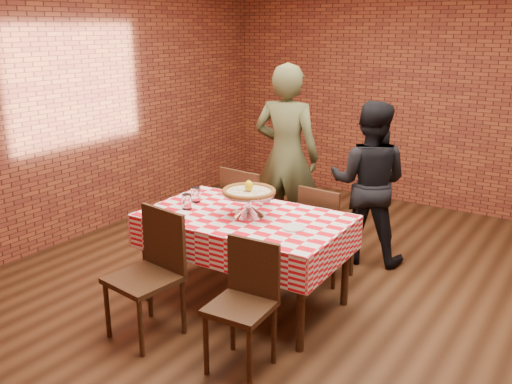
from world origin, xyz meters
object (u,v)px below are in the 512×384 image
chair_near_right (240,310)px  table (245,260)px  pizza (249,192)px  water_glass_left (187,202)px  chair_far_left (254,214)px  pizza_stand (249,204)px  diner_olive (286,156)px  water_glass_right (196,195)px  chair_near_left (143,277)px  diner_black (369,183)px  condiment_caddy (266,197)px  chair_far_right (328,232)px

chair_near_right → table: bearing=118.7°
pizza → chair_near_right: size_ratio=0.49×
water_glass_left → chair_far_left: (0.06, 0.88, -0.35)m
pizza_stand → diner_olive: diner_olive is taller
water_glass_right → diner_olive: 1.27m
water_glass_right → pizza: bearing=-4.0°
water_glass_left → pizza_stand: bearing=15.8°
chair_near_left → pizza: bearing=73.7°
water_glass_left → diner_black: diner_black is taller
pizza_stand → condiment_caddy: 0.30m
chair_far_right → diner_olive: (-0.74, 0.52, 0.49)m
chair_far_right → diner_black: diner_black is taller
table → chair_far_right: (0.34, 0.79, 0.06)m
table → water_glass_right: size_ratio=12.60×
water_glass_left → condiment_caddy: condiment_caddy is taller
chair_near_right → diner_black: (-0.03, 2.12, 0.34)m
pizza → diner_olive: (-0.43, 1.30, -0.03)m
pizza → chair_near_left: (-0.35, -0.82, -0.49)m
diner_black → diner_olive: bearing=-9.3°
pizza → chair_far_right: 0.98m
diner_olive → table: bearing=96.3°
pizza → diner_black: diner_black is taller
table → condiment_caddy: bearing=90.2°
chair_near_left → diner_black: bearing=76.9°
table → chair_far_right: chair_far_right is taller
water_glass_right → diner_olive: bearing=83.8°
chair_near_left → water_glass_right: bearing=111.0°
chair_near_left → chair_near_right: size_ratio=1.08×
water_glass_right → chair_far_left: size_ratio=0.13×
table → chair_far_left: size_ratio=1.68×
chair_near_left → chair_far_left: size_ratio=0.99×
chair_far_left → diner_black: size_ratio=0.61×
chair_near_right → diner_olive: (-0.90, 2.07, 0.49)m
water_glass_left → diner_black: (0.94, 1.50, -0.05)m
pizza → water_glass_left: pizza is taller
pizza_stand → chair_far_left: (-0.45, 0.73, -0.38)m
water_glass_left → diner_olive: (0.08, 1.44, 0.10)m
water_glass_right → chair_near_right: water_glass_right is taller
water_glass_right → chair_near_left: (0.22, -0.86, -0.36)m
pizza → chair_near_left: pizza is taller
water_glass_right → condiment_caddy: (0.54, 0.26, 0.01)m
water_glass_left → diner_olive: diner_olive is taller
diner_olive → condiment_caddy: bearing=101.1°
chair_far_left → chair_far_right: size_ratio=1.08×
chair_near_right → chair_far_left: size_ratio=0.92×
pizza → pizza_stand: bearing=0.0°
water_glass_left → diner_black: 1.77m
condiment_caddy → diner_black: diner_black is taller
chair_near_right → chair_far_left: (-0.91, 1.51, 0.04)m
table → diner_black: 1.49m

